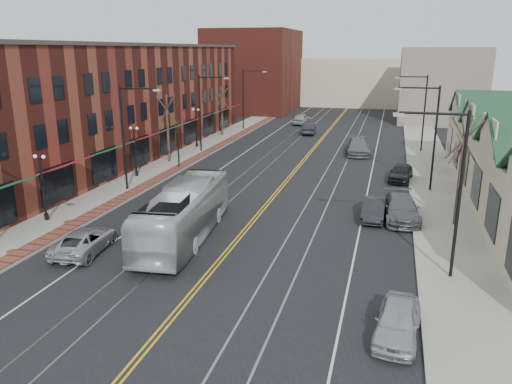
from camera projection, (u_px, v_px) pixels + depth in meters
The scene contains 31 objects.
ground at pixel (181, 307), 21.53m from camera, with size 160.00×160.00×0.00m, color black.
sidewalk_left at pixel (145, 177), 43.09m from camera, with size 4.00×120.00×0.15m, color gray.
sidewalk_right at pixel (439, 198), 37.04m from camera, with size 4.00×120.00×0.15m, color gray.
building_left at pixel (111, 103), 49.85m from camera, with size 10.00×50.00×11.00m, color maroon.
backdrop_left at pixel (254, 71), 88.57m from camera, with size 14.00×18.00×14.00m, color maroon.
backdrop_mid at pixel (352, 82), 99.13m from camera, with size 22.00×14.00×9.00m, color beige.
backdrop_right at pixel (440, 85), 76.52m from camera, with size 12.00×16.00×11.00m, color slate.
streetlight_l_1 at pixel (128, 127), 37.77m from camera, with size 3.33×0.25×8.00m.
streetlight_l_2 at pixel (204, 105), 52.61m from camera, with size 3.33×0.25×8.00m.
streetlight_l_3 at pixel (246, 93), 67.45m from camera, with size 3.33×0.25×8.00m.
streetlight_r_0 at pixel (451, 178), 22.93m from camera, with size 3.33×0.25×8.00m.
streetlight_r_1 at pixel (430, 127), 37.77m from camera, with size 3.33×0.25×8.00m.
streetlight_r_2 at pixel (420, 105), 52.61m from camera, with size 3.33×0.25×8.00m.
lamppost_l_1 at pixel (43, 189), 31.57m from camera, with size 0.84×0.28×4.27m.
lamppost_l_2 at pixel (135, 153), 42.70m from camera, with size 0.84×0.28×4.27m.
lamppost_l_3 at pixel (196, 128), 55.69m from camera, with size 0.84×0.28×4.27m.
tree_left_near at pixel (168, 127), 47.83m from camera, with size 1.78×1.37×6.48m.
tree_left_far at pixel (222, 111), 62.74m from camera, with size 1.66×1.28×6.02m.
tree_right_mid at pixel (461, 168), 30.33m from camera, with size 1.90×1.46×6.93m.
manhole_mid at pixel (12, 251), 27.10m from camera, with size 0.60×0.60×0.02m, color #592D19.
manhole_far at pixel (68, 222), 31.73m from camera, with size 0.60×0.60×0.02m, color #592D19.
traffic_signal at pixel (178, 144), 45.82m from camera, with size 0.18×0.15×3.80m.
transit_bus at pixel (185, 213), 28.94m from camera, with size 2.66×11.39×3.17m, color silver.
parked_suv at pixel (85, 241), 27.19m from camera, with size 2.19×4.75×1.32m, color #B2B4BA.
parked_car_a at pixel (398, 321), 19.12m from camera, with size 1.62×4.03×1.37m, color #ADAEB4.
parked_car_b at pixel (374, 209), 32.56m from camera, with size 1.42×4.06×1.34m, color #222227.
parked_car_c at pixel (401, 208), 32.38m from camera, with size 2.17×5.33×1.55m, color #59595F.
parked_car_d at pixel (401, 172), 42.02m from camera, with size 1.71×4.25×1.45m, color black.
distant_car_left at pixel (309, 129), 65.27m from camera, with size 1.55×4.43×1.46m, color #232227.
distant_car_right at pixel (358, 147), 52.59m from camera, with size 2.29×5.64×1.64m, color slate.
distant_car_far at pixel (302, 119), 73.63m from camera, with size 1.93×4.80×1.63m, color #A5A6AC.
Camera 1 is at (8.20, -17.79, 10.73)m, focal length 35.00 mm.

